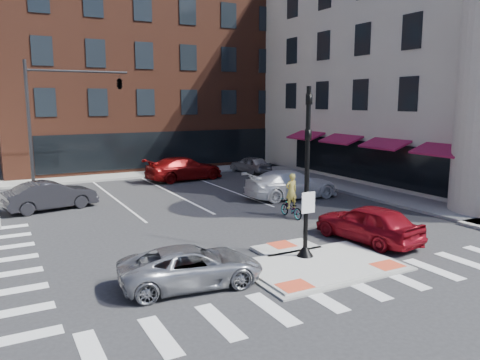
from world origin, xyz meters
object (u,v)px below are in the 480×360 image
red_sedan (368,223)px  white_pickup (291,184)px  silver_suv (192,266)px  bg_car_red (184,169)px  bg_car_silver (250,164)px  cyclist (291,203)px  bg_car_dark (51,195)px

red_sedan → white_pickup: bearing=-112.4°
silver_suv → bg_car_red: (6.97, 18.31, 0.21)m
white_pickup → red_sedan: bearing=170.0°
silver_suv → red_sedan: bearing=-77.0°
bg_car_silver → cyclist: cyclist is taller
red_sedan → cyclist: bearing=-92.2°
bg_car_dark → cyclist: (10.07, -7.32, -0.02)m
bg_car_silver → red_sedan: bearing=65.5°
red_sedan → bg_car_red: 17.44m
bg_car_red → cyclist: 12.71m
red_sedan → bg_car_dark: size_ratio=0.99×
white_pickup → bg_car_silver: white_pickup is taller
bg_car_red → bg_car_dark: bearing=112.7°
white_pickup → bg_car_red: 9.39m
white_pickup → cyclist: bearing=149.6°
red_sedan → bg_car_red: (-1.03, 17.41, 0.06)m
red_sedan → bg_car_red: bearing=-94.8°
red_sedan → white_pickup: 8.85m
bg_car_dark → red_sedan: bearing=-150.1°
silver_suv → bg_car_dark: 13.19m
red_sedan → bg_car_dark: (-10.57, 12.03, -0.01)m
red_sedan → bg_car_dark: 16.02m
bg_car_red → cyclist: bearing=175.7°
bg_car_silver → cyclist: size_ratio=1.78×
red_sedan → bg_car_red: bg_car_red is taller
bg_car_dark → white_pickup: bearing=-116.6°
red_sedan → bg_car_silver: (4.91, 18.30, -0.11)m
silver_suv → white_pickup: 13.90m
bg_car_silver → bg_car_dark: bearing=12.5°
white_pickup → bg_car_red: size_ratio=0.99×
red_sedan → bg_car_silver: red_sedan is taller
white_pickup → bg_car_silver: size_ratio=1.45×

